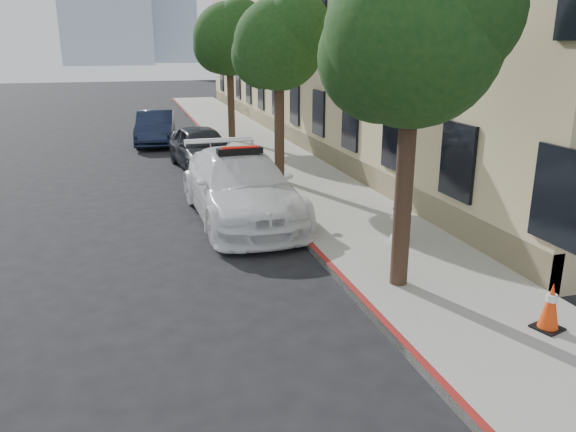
{
  "coord_description": "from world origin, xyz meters",
  "views": [
    {
      "loc": [
        -1.43,
        -10.17,
        4.14
      ],
      "look_at": [
        1.38,
        -0.3,
        1.0
      ],
      "focal_mm": 35.0,
      "sensor_mm": 36.0,
      "label": 1
    }
  ],
  "objects_px": {
    "police_car": "(241,186)",
    "parked_car_far": "(156,127)",
    "parked_car_mid": "(202,148)",
    "traffic_cone": "(550,306)",
    "fire_hydrant": "(399,221)"
  },
  "relations": [
    {
      "from": "parked_car_mid",
      "to": "traffic_cone",
      "type": "relative_size",
      "value": 5.93
    },
    {
      "from": "police_car",
      "to": "parked_car_far",
      "type": "height_order",
      "value": "police_car"
    },
    {
      "from": "police_car",
      "to": "traffic_cone",
      "type": "relative_size",
      "value": 7.91
    },
    {
      "from": "fire_hydrant",
      "to": "parked_car_mid",
      "type": "bearing_deg",
      "value": 131.89
    },
    {
      "from": "police_car",
      "to": "parked_car_mid",
      "type": "xyz_separation_m",
      "value": [
        -0.15,
        6.17,
        -0.09
      ]
    },
    {
      "from": "fire_hydrant",
      "to": "traffic_cone",
      "type": "height_order",
      "value": "fire_hydrant"
    },
    {
      "from": "fire_hydrant",
      "to": "traffic_cone",
      "type": "xyz_separation_m",
      "value": [
        0.35,
        -4.11,
        -0.08
      ]
    },
    {
      "from": "police_car",
      "to": "traffic_cone",
      "type": "height_order",
      "value": "police_car"
    },
    {
      "from": "police_car",
      "to": "parked_car_mid",
      "type": "distance_m",
      "value": 6.17
    },
    {
      "from": "parked_car_mid",
      "to": "police_car",
      "type": "bearing_deg",
      "value": -94.74
    },
    {
      "from": "police_car",
      "to": "parked_car_far",
      "type": "bearing_deg",
      "value": 94.92
    },
    {
      "from": "traffic_cone",
      "to": "police_car",
      "type": "bearing_deg",
      "value": 114.06
    },
    {
      "from": "police_car",
      "to": "fire_hydrant",
      "type": "distance_m",
      "value": 4.08
    },
    {
      "from": "parked_car_far",
      "to": "parked_car_mid",
      "type": "bearing_deg",
      "value": -70.85
    },
    {
      "from": "parked_car_mid",
      "to": "parked_car_far",
      "type": "height_order",
      "value": "parked_car_mid"
    }
  ]
}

